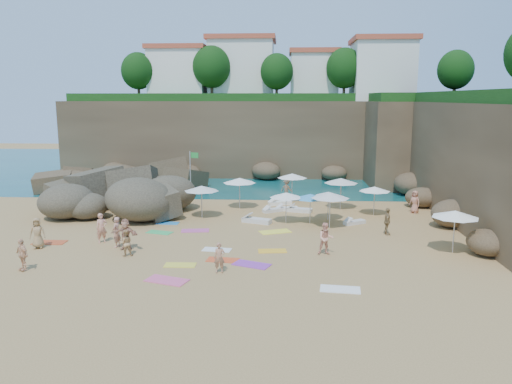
# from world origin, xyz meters

# --- Properties ---
(ground) EXTENTS (120.00, 120.00, 0.00)m
(ground) POSITION_xyz_m (0.00, 0.00, 0.00)
(ground) COLOR tan
(ground) RESTS_ON ground
(seawater) EXTENTS (120.00, 120.00, 0.00)m
(seawater) POSITION_xyz_m (0.00, 30.00, 0.00)
(seawater) COLOR #0C4751
(seawater) RESTS_ON ground
(cliff_back) EXTENTS (44.00, 8.00, 8.00)m
(cliff_back) POSITION_xyz_m (2.00, 25.00, 4.00)
(cliff_back) COLOR brown
(cliff_back) RESTS_ON ground
(cliff_right) EXTENTS (8.00, 30.00, 8.00)m
(cliff_right) POSITION_xyz_m (19.00, 8.00, 4.00)
(cliff_right) COLOR brown
(cliff_right) RESTS_ON ground
(cliff_corner) EXTENTS (10.00, 12.00, 8.00)m
(cliff_corner) POSITION_xyz_m (17.00, 20.00, 4.00)
(cliff_corner) COLOR brown
(cliff_corner) RESTS_ON ground
(rock_promontory) EXTENTS (12.00, 7.00, 2.00)m
(rock_promontory) POSITION_xyz_m (-11.00, 16.00, 0.00)
(rock_promontory) COLOR brown
(rock_promontory) RESTS_ON ground
(clifftop_buildings) EXTENTS (28.48, 9.48, 7.00)m
(clifftop_buildings) POSITION_xyz_m (2.96, 25.79, 11.24)
(clifftop_buildings) COLOR white
(clifftop_buildings) RESTS_ON cliff_back
(clifftop_trees) EXTENTS (35.60, 23.82, 4.40)m
(clifftop_trees) POSITION_xyz_m (4.78, 19.52, 11.26)
(clifftop_trees) COLOR #11380F
(clifftop_trees) RESTS_ON ground
(marina_masts) EXTENTS (3.10, 0.10, 6.00)m
(marina_masts) POSITION_xyz_m (-16.50, 30.00, 3.00)
(marina_masts) COLOR white
(marina_masts) RESTS_ON ground
(rock_outcrop) EXTENTS (8.48, 6.40, 3.36)m
(rock_outcrop) POSITION_xyz_m (-8.54, 5.20, 0.00)
(rock_outcrop) COLOR brown
(rock_outcrop) RESTS_ON ground
(flag_pole) EXTENTS (0.76, 0.30, 4.01)m
(flag_pole) POSITION_xyz_m (-3.75, 10.11, 2.56)
(flag_pole) COLOR silver
(flag_pole) RESTS_ON ground
(parasol_0) EXTENTS (2.42, 2.42, 2.29)m
(parasol_0) POSITION_xyz_m (-1.86, 3.60, 2.10)
(parasol_0) COLOR silver
(parasol_0) RESTS_ON ground
(parasol_1) EXTENTS (2.42, 2.42, 2.28)m
(parasol_1) POSITION_xyz_m (4.55, 9.75, 2.10)
(parasol_1) COLOR silver
(parasol_1) RESTS_ON ground
(parasol_2) EXTENTS (2.53, 2.53, 2.39)m
(parasol_2) POSITION_xyz_m (8.20, 6.95, 2.19)
(parasol_2) COLOR silver
(parasol_2) RESTS_ON ground
(parasol_3) EXTENTS (2.08, 2.08, 1.97)m
(parasol_3) POSITION_xyz_m (6.97, 3.52, 1.81)
(parasol_3) COLOR silver
(parasol_3) RESTS_ON ground
(parasol_5) EXTENTS (2.50, 2.50, 2.36)m
(parasol_5) POSITION_xyz_m (0.52, 6.76, 2.17)
(parasol_5) COLOR silver
(parasol_5) RESTS_ON ground
(parasol_7) EXTENTS (2.21, 2.21, 2.09)m
(parasol_7) POSITION_xyz_m (10.39, 5.09, 1.92)
(parasol_7) COLOR silver
(parasol_7) RESTS_ON ground
(parasol_8) EXTENTS (2.47, 2.47, 2.34)m
(parasol_8) POSITION_xyz_m (6.90, 1.34, 2.15)
(parasol_8) COLOR silver
(parasol_8) RESTS_ON ground
(parasol_9) EXTENTS (2.22, 2.22, 2.10)m
(parasol_9) POSITION_xyz_m (4.06, 2.41, 1.92)
(parasol_9) COLOR silver
(parasol_9) RESTS_ON ground
(parasol_10) EXTENTS (2.14, 2.14, 2.02)m
(parasol_10) POSITION_xyz_m (5.68, 2.41, 1.86)
(parasol_10) COLOR silver
(parasol_10) RESTS_ON ground
(parasol_11) EXTENTS (2.50, 2.50, 2.36)m
(parasol_11) POSITION_xyz_m (13.16, -3.66, 2.17)
(parasol_11) COLOR silver
(parasol_11) RESTS_ON ground
(lounger_0) EXTENTS (1.62, 1.35, 0.25)m
(lounger_0) POSITION_xyz_m (3.11, 5.70, 0.12)
(lounger_0) COLOR silver
(lounger_0) RESTS_ON ground
(lounger_1) EXTENTS (1.93, 1.18, 0.29)m
(lounger_1) POSITION_xyz_m (3.59, 8.24, 0.14)
(lounger_1) COLOR white
(lounger_1) RESTS_ON ground
(lounger_2) EXTENTS (1.75, 1.01, 0.26)m
(lounger_2) POSITION_xyz_m (4.15, 6.27, 0.13)
(lounger_2) COLOR white
(lounger_2) RESTS_ON ground
(lounger_3) EXTENTS (2.09, 1.33, 0.31)m
(lounger_3) POSITION_xyz_m (2.09, 2.33, 0.15)
(lounger_3) COLOR silver
(lounger_3) RESTS_ON ground
(lounger_4) EXTENTS (1.97, 1.06, 0.29)m
(lounger_4) POSITION_xyz_m (5.05, 5.78, 0.15)
(lounger_4) COLOR silver
(lounger_4) RESTS_ON ground
(lounger_5) EXTENTS (1.58, 1.24, 0.24)m
(lounger_5) POSITION_xyz_m (8.67, 2.38, 0.12)
(lounger_5) COLOR silver
(lounger_5) RESTS_ON ground
(towel_1) EXTENTS (2.16, 1.55, 0.03)m
(towel_1) POSITION_xyz_m (-1.45, -8.79, 0.02)
(towel_1) COLOR #E15784
(towel_1) RESTS_ON ground
(towel_2) EXTENTS (1.75, 1.02, 0.03)m
(towel_2) POSITION_xyz_m (0.77, -5.68, 0.01)
(towel_2) COLOR #E24D23
(towel_2) RESTS_ON ground
(towel_3) EXTENTS (1.76, 1.21, 0.03)m
(towel_3) POSITION_xyz_m (-3.87, -0.53, 0.01)
(towel_3) COLOR #34B75E
(towel_3) RESTS_ON ground
(towel_4) EXTENTS (1.60, 0.82, 0.03)m
(towel_4) POSITION_xyz_m (-1.28, -6.62, 0.01)
(towel_4) COLOR yellow
(towel_4) RESTS_ON ground
(towel_5) EXTENTS (1.67, 0.99, 0.03)m
(towel_5) POSITION_xyz_m (0.22, -3.94, 0.01)
(towel_5) COLOR white
(towel_5) RESTS_ON ground
(towel_6) EXTENTS (2.09, 1.57, 0.03)m
(towel_6) POSITION_xyz_m (2.33, -6.33, 0.02)
(towel_6) COLOR purple
(towel_6) RESTS_ON ground
(towel_7) EXTENTS (1.87, 0.94, 0.03)m
(towel_7) POSITION_xyz_m (-9.74, -3.09, 0.02)
(towel_7) COLOR #C34822
(towel_7) RESTS_ON ground
(towel_8) EXTENTS (1.54, 0.82, 0.03)m
(towel_8) POSITION_xyz_m (-3.92, 1.84, 0.01)
(towel_8) COLOR #2786D1
(towel_8) RESTS_ON ground
(towel_9) EXTENTS (1.85, 1.11, 0.03)m
(towel_9) POSITION_xyz_m (-1.71, 0.03, 0.02)
(towel_9) COLOR #CC4F97
(towel_9) RESTS_ON ground
(towel_10) EXTENTS (1.64, 0.95, 0.03)m
(towel_10) POSITION_xyz_m (3.31, -3.96, 0.01)
(towel_10) COLOR yellow
(towel_10) RESTS_ON ground
(towel_12) EXTENTS (2.15, 1.61, 0.03)m
(towel_12) POSITION_xyz_m (3.39, 0.05, 0.02)
(towel_12) COLOR #FFF643
(towel_12) RESTS_ON ground
(towel_13) EXTENTS (1.84, 1.06, 0.03)m
(towel_13) POSITION_xyz_m (6.46, -9.42, 0.02)
(towel_13) COLOR white
(towel_13) RESTS_ON ground
(person_stand_0) EXTENTS (0.76, 0.71, 1.75)m
(person_stand_0) POSITION_xyz_m (-6.66, -2.89, 0.88)
(person_stand_0) COLOR tan
(person_stand_0) RESTS_ON ground
(person_stand_1) EXTENTS (0.84, 0.75, 1.44)m
(person_stand_1) POSITION_xyz_m (-4.48, -5.25, 0.72)
(person_stand_1) COLOR tan
(person_stand_1) RESTS_ON ground
(person_stand_2) EXTENTS (1.13, 0.94, 1.64)m
(person_stand_2) POSITION_xyz_m (4.12, 10.90, 0.82)
(person_stand_2) COLOR #F5B28B
(person_stand_2) RESTS_ON ground
(person_stand_3) EXTENTS (0.50, 1.03, 1.70)m
(person_stand_3) POSITION_xyz_m (10.29, -0.16, 0.85)
(person_stand_3) COLOR olive
(person_stand_3) RESTS_ON ground
(person_stand_4) EXTENTS (0.88, 0.90, 1.67)m
(person_stand_4) POSITION_xyz_m (13.50, 5.97, 0.83)
(person_stand_4) COLOR tan
(person_stand_4) RESTS_ON ground
(person_stand_5) EXTENTS (1.58, 0.78, 1.64)m
(person_stand_5) POSITION_xyz_m (-7.62, 11.91, 0.82)
(person_stand_5) COLOR tan
(person_stand_5) RESTS_ON ground
(person_stand_6) EXTENTS (0.51, 0.69, 1.74)m
(person_stand_6) POSITION_xyz_m (-5.51, -3.69, 0.87)
(person_stand_6) COLOR tan
(person_stand_6) RESTS_ON ground
(person_lie_1) EXTENTS (1.63, 1.83, 0.38)m
(person_lie_1) POSITION_xyz_m (-8.79, -7.84, 0.19)
(person_lie_1) COLOR #EDB487
(person_lie_1) RESTS_ON ground
(person_lie_2) EXTENTS (1.34, 1.89, 0.46)m
(person_lie_2) POSITION_xyz_m (-9.85, -4.19, 0.23)
(person_lie_2) COLOR #A58052
(person_lie_2) RESTS_ON ground
(person_lie_3) EXTENTS (1.94, 2.04, 0.46)m
(person_lie_3) POSITION_xyz_m (-4.82, -4.21, 0.23)
(person_lie_3) COLOR tan
(person_lie_3) RESTS_ON ground
(person_lie_4) EXTENTS (0.70, 1.52, 0.35)m
(person_lie_4) POSITION_xyz_m (0.86, -7.59, 0.18)
(person_lie_4) COLOR #B37959
(person_lie_4) RESTS_ON ground
(person_lie_5) EXTENTS (0.99, 1.79, 0.65)m
(person_lie_5) POSITION_xyz_m (6.19, -4.43, 0.33)
(person_lie_5) COLOR #F7AB8C
(person_lie_5) RESTS_ON ground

